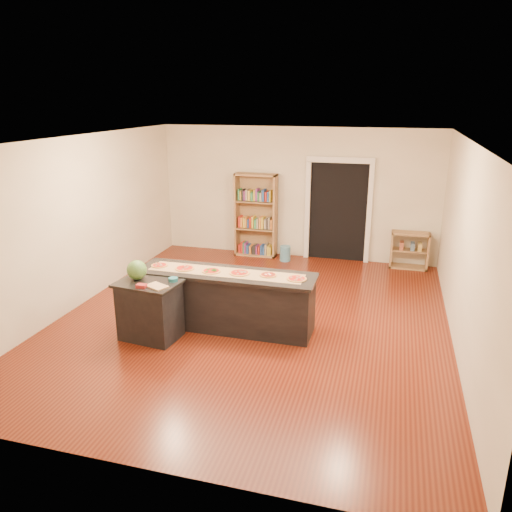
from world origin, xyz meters
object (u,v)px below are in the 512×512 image
(kitchen_island, at_px, (226,300))
(side_counter, at_px, (150,310))
(bookshelf, at_px, (256,215))
(watermelon, at_px, (137,270))
(waste_bin, at_px, (285,253))
(low_shelf, at_px, (409,250))

(kitchen_island, distance_m, side_counter, 1.14)
(bookshelf, distance_m, watermelon, 4.27)
(waste_bin, relative_size, watermelon, 1.15)
(low_shelf, height_order, watermelon, watermelon)
(waste_bin, bearing_deg, watermelon, -108.32)
(kitchen_island, height_order, waste_bin, kitchen_island)
(watermelon, bearing_deg, low_shelf, 47.44)
(side_counter, bearing_deg, kitchen_island, 39.76)
(bookshelf, xyz_separation_m, waste_bin, (0.72, -0.23, -0.75))
(bookshelf, height_order, low_shelf, bookshelf)
(kitchen_island, distance_m, watermelon, 1.40)
(bookshelf, relative_size, low_shelf, 2.40)
(bookshelf, xyz_separation_m, low_shelf, (3.28, -0.00, -0.53))
(kitchen_island, bearing_deg, waste_bin, 87.26)
(kitchen_island, xyz_separation_m, bookshelf, (-0.55, 3.65, 0.46))
(side_counter, relative_size, waste_bin, 2.67)
(bookshelf, distance_m, waste_bin, 1.06)
(kitchen_island, height_order, low_shelf, kitchen_island)
(kitchen_island, distance_m, low_shelf, 4.56)
(low_shelf, distance_m, watermelon, 5.77)
(kitchen_island, height_order, watermelon, watermelon)
(kitchen_island, relative_size, side_counter, 3.07)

